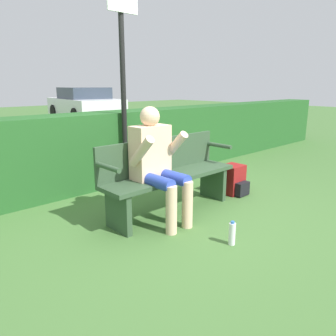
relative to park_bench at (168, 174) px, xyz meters
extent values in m
plane|color=#426B33|center=(0.00, -0.06, -0.44)|extent=(40.00, 40.00, 0.00)
cube|color=#235623|center=(0.00, 1.44, 0.07)|extent=(12.00, 0.55, 1.03)
cube|color=#334C33|center=(0.00, -0.06, -0.02)|extent=(1.69, 0.42, 0.05)
cube|color=#334C33|center=(0.00, 0.13, 0.20)|extent=(1.69, 0.04, 0.38)
cube|color=#334C33|center=(-0.73, -0.06, -0.24)|extent=(0.06, 0.37, 0.40)
cube|color=#334C33|center=(0.73, -0.06, -0.24)|extent=(0.06, 0.37, 0.40)
cylinder|color=#334C33|center=(-0.82, -0.06, 0.23)|extent=(0.05, 0.37, 0.05)
cylinder|color=#334C33|center=(0.82, -0.06, 0.23)|extent=(0.05, 0.37, 0.05)
cube|color=beige|center=(-0.27, -0.02, 0.28)|extent=(0.40, 0.22, 0.56)
sphere|color=beige|center=(-0.27, -0.02, 0.65)|extent=(0.20, 0.20, 0.20)
cylinder|color=#2D47B7|center=(-0.38, -0.23, 0.04)|extent=(0.13, 0.44, 0.13)
cylinder|color=#2D47B7|center=(-0.16, -0.23, 0.04)|extent=(0.13, 0.44, 0.13)
cylinder|color=beige|center=(-0.38, -0.45, -0.20)|extent=(0.11, 0.11, 0.48)
cylinder|color=beige|center=(-0.16, -0.45, -0.20)|extent=(0.11, 0.11, 0.48)
cylinder|color=beige|center=(-0.49, -0.15, 0.34)|extent=(0.09, 0.34, 0.34)
cylinder|color=beige|center=(-0.05, -0.15, 0.34)|extent=(0.09, 0.34, 0.34)
cube|color=maroon|center=(1.06, -0.11, -0.25)|extent=(0.28, 0.25, 0.38)
cube|color=black|center=(1.06, -0.28, -0.35)|extent=(0.21, 0.09, 0.17)
cylinder|color=white|center=(-0.14, -0.99, -0.34)|extent=(0.06, 0.06, 0.21)
cylinder|color=#2D66B2|center=(-0.14, -0.99, -0.23)|extent=(0.03, 0.03, 0.02)
cylinder|color=black|center=(0.20, 1.09, 0.86)|extent=(0.07, 0.07, 2.60)
cube|color=silver|center=(0.20, 1.05, 1.97)|extent=(0.45, 0.02, 0.26)
cube|color=silver|center=(4.29, 9.56, 0.07)|extent=(2.23, 4.04, 0.68)
cube|color=#333D4C|center=(4.29, 9.56, 0.63)|extent=(1.79, 2.02, 0.43)
cylinder|color=black|center=(3.57, 10.84, -0.15)|extent=(0.24, 0.60, 0.59)
cylinder|color=black|center=(5.28, 10.65, -0.15)|extent=(0.24, 0.60, 0.59)
cylinder|color=black|center=(3.30, 8.46, -0.15)|extent=(0.24, 0.60, 0.59)
cylinder|color=black|center=(5.01, 8.27, -0.15)|extent=(0.24, 0.60, 0.59)
camera|label=1|loc=(-2.41, -2.58, 0.97)|focal=35.00mm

